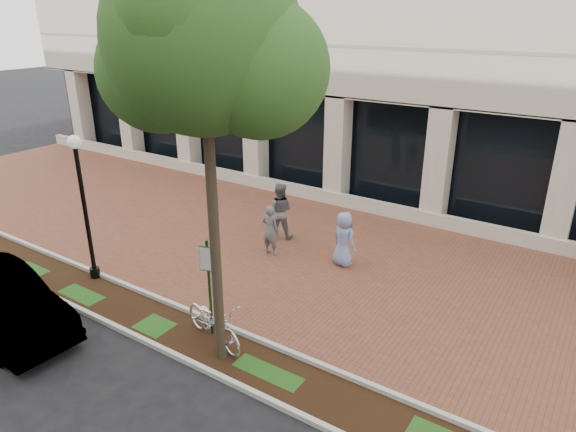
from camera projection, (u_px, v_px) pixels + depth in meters
The scene contains 13 objects.
ground at pixel (317, 258), 16.02m from camera, with size 120.00×120.00×0.00m, color black.
brick_plaza at pixel (317, 258), 16.02m from camera, with size 40.00×9.00×0.01m, color brown.
planting_strip at pixel (203, 343), 11.96m from camera, with size 40.00×1.50×0.01m, color black.
curb_plaza_side at pixel (223, 325), 12.52m from camera, with size 40.00×0.12×0.12m, color beige.
curb_street_side at pixel (180, 358), 11.36m from camera, with size 40.00×0.12×0.12m, color beige.
parking_sign at pixel (209, 277), 11.69m from camera, with size 0.34×0.07×2.46m.
lamppost at pixel (84, 201), 14.00m from camera, with size 0.36×0.36×4.18m.
street_tree at pixel (207, 50), 9.00m from camera, with size 4.20×3.50×8.54m.
locked_bicycle at pixel (214, 322), 11.80m from camera, with size 0.72×2.06×1.08m, color silver.
pedestrian_left at pixel (270, 230), 16.00m from camera, with size 0.60×0.39×1.64m, color slate.
pedestrian_mid at pixel (279, 211), 17.12m from camera, with size 0.94×0.73×1.93m, color #5E5D62.
pedestrian_right at pixel (344, 239), 15.31m from camera, with size 0.83×0.54×1.70m, color #8393C4.
sedan_near_curb at pixel (0, 302), 12.19m from camera, with size 1.60×4.59×1.51m, color #BABBBF.
Camera 1 is at (7.16, -12.47, 7.23)m, focal length 32.00 mm.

